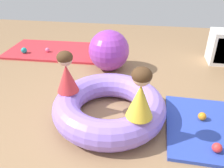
# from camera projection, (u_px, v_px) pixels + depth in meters

# --- Properties ---
(ground_plane) EXTENTS (8.00, 8.00, 0.00)m
(ground_plane) POSITION_uv_depth(u_px,v_px,m) (115.00, 114.00, 2.74)
(ground_plane) COLOR #93704C
(gym_mat_far_left) EXTENTS (1.90, 1.06, 0.04)m
(gym_mat_far_left) POSITION_uv_depth(u_px,v_px,m) (57.00, 51.00, 4.48)
(gym_mat_far_left) COLOR red
(gym_mat_far_left) RESTS_ON ground
(inflatable_cushion) EXTENTS (1.29, 1.29, 0.31)m
(inflatable_cushion) POSITION_uv_depth(u_px,v_px,m) (109.00, 106.00, 2.61)
(inflatable_cushion) COLOR #9975EA
(inflatable_cushion) RESTS_ON ground
(child_in_red) EXTENTS (0.25, 0.25, 0.48)m
(child_in_red) POSITION_uv_depth(u_px,v_px,m) (66.00, 72.00, 2.49)
(child_in_red) COLOR red
(child_in_red) RESTS_ON inflatable_cushion
(child_in_yellow) EXTENTS (0.29, 0.29, 0.52)m
(child_in_yellow) POSITION_uv_depth(u_px,v_px,m) (141.00, 94.00, 2.08)
(child_in_yellow) COLOR yellow
(child_in_yellow) RESTS_ON inflatable_cushion
(play_ball_teal) EXTENTS (0.11, 0.11, 0.11)m
(play_ball_teal) POSITION_uv_depth(u_px,v_px,m) (24.00, 50.00, 4.29)
(play_ball_teal) COLOR teal
(play_ball_teal) RESTS_ON gym_mat_far_left
(play_ball_orange) EXTENTS (0.09, 0.09, 0.09)m
(play_ball_orange) POSITION_uv_depth(u_px,v_px,m) (202.00, 116.00, 2.56)
(play_ball_orange) COLOR orange
(play_ball_orange) RESTS_ON gym_mat_near_left
(play_ball_red) EXTENTS (0.09, 0.09, 0.09)m
(play_ball_red) POSITION_uv_depth(u_px,v_px,m) (217.00, 148.00, 2.15)
(play_ball_red) COLOR red
(play_ball_red) RESTS_ON gym_mat_near_left
(play_ball_pink) EXTENTS (0.08, 0.08, 0.08)m
(play_ball_pink) POSITION_uv_depth(u_px,v_px,m) (47.00, 50.00, 4.35)
(play_ball_pink) COLOR pink
(play_ball_pink) RESTS_ON gym_mat_far_left
(exercise_ball_large) EXTENTS (0.65, 0.65, 0.65)m
(exercise_ball_large) POSITION_uv_depth(u_px,v_px,m) (109.00, 50.00, 3.66)
(exercise_ball_large) COLOR purple
(exercise_ball_large) RESTS_ON ground
(storage_cube) EXTENTS (0.44, 0.44, 0.56)m
(storage_cube) POSITION_uv_depth(u_px,v_px,m) (224.00, 47.00, 3.90)
(storage_cube) COLOR silver
(storage_cube) RESTS_ON ground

